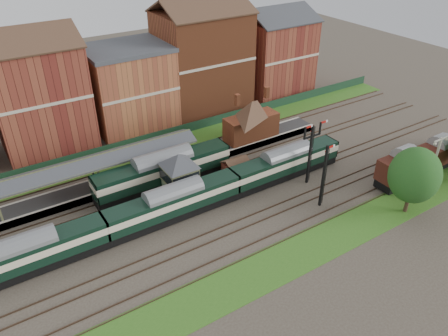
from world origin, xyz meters
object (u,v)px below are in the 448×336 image
dmu_train (174,202)px  semaphore_bracket (310,151)px  platform_railcar (163,170)px  goods_van_a (437,154)px  signal_box (180,175)px

dmu_train → semaphore_bracket: bearing=-8.1°
platform_railcar → goods_van_a: bearing=-25.6°
dmu_train → goods_van_a: bearing=-14.7°
platform_railcar → signal_box: bearing=-79.7°
dmu_train → platform_railcar: size_ratio=2.70×
semaphore_bracket → dmu_train: (-17.48, 2.50, -2.47)m
platform_railcar → goods_van_a: (32.37, -15.50, -0.25)m
signal_box → goods_van_a: signal_box is taller
semaphore_bracket → goods_van_a: bearing=-21.2°
semaphore_bracket → goods_van_a: (16.74, -6.50, -2.50)m
goods_van_a → signal_box: bearing=158.9°
semaphore_bracket → platform_railcar: 18.17m
signal_box → dmu_train: (-2.44, -3.25, -1.03)m
signal_box → dmu_train: signal_box is taller
platform_railcar → goods_van_a: platform_railcar is taller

